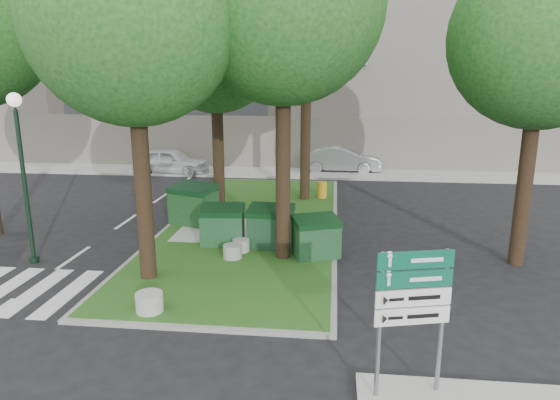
# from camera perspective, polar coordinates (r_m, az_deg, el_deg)

# --- Properties ---
(ground) EXTENTS (120.00, 120.00, 0.00)m
(ground) POSITION_cam_1_polar(r_m,az_deg,el_deg) (11.78, -12.10, -14.08)
(ground) COLOR black
(ground) RESTS_ON ground
(median_island) EXTENTS (6.00, 16.00, 0.12)m
(median_island) POSITION_cam_1_polar(r_m,az_deg,el_deg) (18.88, -3.09, -2.78)
(median_island) COLOR #294F16
(median_island) RESTS_ON ground
(median_kerb) EXTENTS (6.30, 16.30, 0.10)m
(median_kerb) POSITION_cam_1_polar(r_m,az_deg,el_deg) (18.88, -3.09, -2.81)
(median_kerb) COLOR gray
(median_kerb) RESTS_ON ground
(building_sidewalk) EXTENTS (42.00, 3.00, 0.12)m
(building_sidewalk) POSITION_cam_1_polar(r_m,az_deg,el_deg) (29.06, -0.70, 3.16)
(building_sidewalk) COLOR #999993
(building_sidewalk) RESTS_ON ground
(zebra_crossing) EXTENTS (5.00, 3.00, 0.01)m
(zebra_crossing) POSITION_cam_1_polar(r_m,az_deg,el_deg) (14.52, -24.58, -9.53)
(zebra_crossing) COLOR silver
(zebra_crossing) RESTS_ON ground
(apartment_building) EXTENTS (41.00, 12.00, 16.00)m
(apartment_building) POSITION_cam_1_polar(r_m,az_deg,el_deg) (36.10, 0.79, 17.90)
(apartment_building) COLOR tan
(apartment_building) RESTS_ON ground
(tree_median_mid) EXTENTS (4.80, 4.80, 9.99)m
(tree_median_mid) POSITION_cam_1_polar(r_m,az_deg,el_deg) (19.46, -7.15, 18.24)
(tree_median_mid) COLOR black
(tree_median_mid) RESTS_ON ground
(tree_median_far) EXTENTS (5.80, 5.80, 11.93)m
(tree_median_far) POSITION_cam_1_polar(r_m,az_deg,el_deg) (22.11, 3.36, 21.28)
(tree_median_far) COLOR black
(tree_median_far) RESTS_ON ground
(tree_street_right) EXTENTS (5.00, 5.00, 10.06)m
(tree_street_right) POSITION_cam_1_polar(r_m,az_deg,el_deg) (15.98, 28.22, 17.77)
(tree_street_right) COLOR black
(tree_street_right) RESTS_ON ground
(dumpster_a) EXTENTS (1.95, 1.66, 1.53)m
(dumpster_a) POSITION_cam_1_polar(r_m,az_deg,el_deg) (18.85, -9.86, -0.49)
(dumpster_a) COLOR #0F3813
(dumpster_a) RESTS_ON median_island
(dumpster_b) EXTENTS (1.49, 1.10, 1.31)m
(dumpster_b) POSITION_cam_1_polar(r_m,az_deg,el_deg) (16.42, -6.58, -2.90)
(dumpster_b) COLOR #12401F
(dumpster_b) RESTS_ON median_island
(dumpster_c) EXTENTS (1.51, 1.10, 1.35)m
(dumpster_c) POSITION_cam_1_polar(r_m,az_deg,el_deg) (16.11, -1.05, -3.08)
(dumpster_c) COLOR #0F321A
(dumpster_c) RESTS_ON median_island
(dumpster_d) EXTENTS (1.62, 1.39, 1.27)m
(dumpster_d) POSITION_cam_1_polar(r_m,az_deg,el_deg) (15.24, 4.15, -4.25)
(dumpster_d) COLOR #123A1A
(dumpster_d) RESTS_ON median_island
(bollard_left) EXTENTS (0.64, 0.64, 0.45)m
(bollard_left) POSITION_cam_1_polar(r_m,az_deg,el_deg) (12.28, -14.70, -11.23)
(bollard_left) COLOR #A8A8A3
(bollard_left) RESTS_ON median_island
(bollard_right) EXTENTS (0.57, 0.57, 0.41)m
(bollard_right) POSITION_cam_1_polar(r_m,az_deg,el_deg) (15.26, -5.45, -5.87)
(bollard_right) COLOR gray
(bollard_right) RESTS_ON median_island
(bollard_mid) EXTENTS (0.53, 0.53, 0.38)m
(bollard_mid) POSITION_cam_1_polar(r_m,az_deg,el_deg) (15.81, -4.48, -5.19)
(bollard_mid) COLOR #A2A39D
(bollard_mid) RESTS_ON median_island
(litter_bin) EXTENTS (0.42, 0.42, 0.74)m
(litter_bin) POSITION_cam_1_polar(r_m,az_deg,el_deg) (22.72, 4.84, 1.19)
(litter_bin) COLOR #C39016
(litter_bin) RESTS_ON median_island
(street_lamp) EXTENTS (0.40, 0.40, 5.05)m
(street_lamp) POSITION_cam_1_polar(r_m,az_deg,el_deg) (16.22, -27.44, 4.20)
(street_lamp) COLOR black
(street_lamp) RESTS_ON ground
(directional_sign) EXTENTS (1.27, 0.37, 2.61)m
(directional_sign) POSITION_cam_1_polar(r_m,az_deg,el_deg) (8.73, 14.90, -11.04)
(directional_sign) COLOR slate
(directional_sign) RESTS_ON sidewalk_corner
(car_white) EXTENTS (4.53, 2.19, 1.49)m
(car_white) POSITION_cam_1_polar(r_m,az_deg,el_deg) (29.57, -12.36, 4.37)
(car_white) COLOR white
(car_white) RESTS_ON ground
(car_silver) EXTENTS (4.69, 1.71, 1.54)m
(car_silver) POSITION_cam_1_polar(r_m,az_deg,el_deg) (29.63, 6.97, 4.65)
(car_silver) COLOR #9DA0A5
(car_silver) RESTS_ON ground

